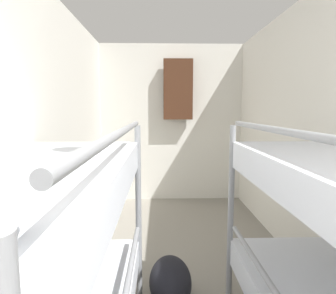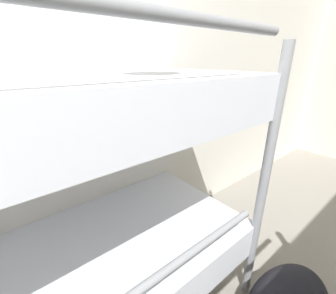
{
  "view_description": "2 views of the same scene",
  "coord_description": "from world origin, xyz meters",
  "views": [
    {
      "loc": [
        -0.19,
        0.3,
        1.43
      ],
      "look_at": [
        -0.09,
        3.72,
        1.0
      ],
      "focal_mm": 32.0,
      "sensor_mm": 36.0,
      "label": 1
    },
    {
      "loc": [
        0.08,
        1.51,
        1.25
      ],
      "look_at": [
        -0.66,
        2.12,
        0.88
      ],
      "focal_mm": 24.0,
      "sensor_mm": 36.0,
      "label": 2
    }
  ],
  "objects": [
    {
      "name": "wall_left",
      "position": [
        -1.13,
        2.5,
        1.22
      ],
      "size": [
        0.06,
        5.13,
        2.43
      ],
      "color": "silver",
      "rests_on": "ground_plane"
    },
    {
      "name": "wall_right",
      "position": [
        1.13,
        2.5,
        1.22
      ],
      "size": [
        0.06,
        5.13,
        2.43
      ],
      "color": "silver",
      "rests_on": "ground_plane"
    },
    {
      "name": "wall_back",
      "position": [
        0.0,
        5.04,
        1.22
      ],
      "size": [
        2.32,
        0.06,
        2.43
      ],
      "color": "silver",
      "rests_on": "ground_plane"
    },
    {
      "name": "bunk_stack_left_near",
      "position": [
        -0.72,
        1.46,
        0.75
      ],
      "size": [
        0.78,
        1.92,
        1.36
      ],
      "color": "gray",
      "rests_on": "ground_plane"
    },
    {
      "name": "duffel_bag",
      "position": [
        -0.11,
        2.4,
        0.16
      ],
      "size": [
        0.32,
        0.53,
        0.32
      ],
      "color": "black",
      "rests_on": "ground_plane"
    },
    {
      "name": "hanging_coat",
      "position": [
        0.1,
        4.89,
        1.73
      ],
      "size": [
        0.44,
        0.12,
        0.9
      ],
      "color": "#472819"
    }
  ]
}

